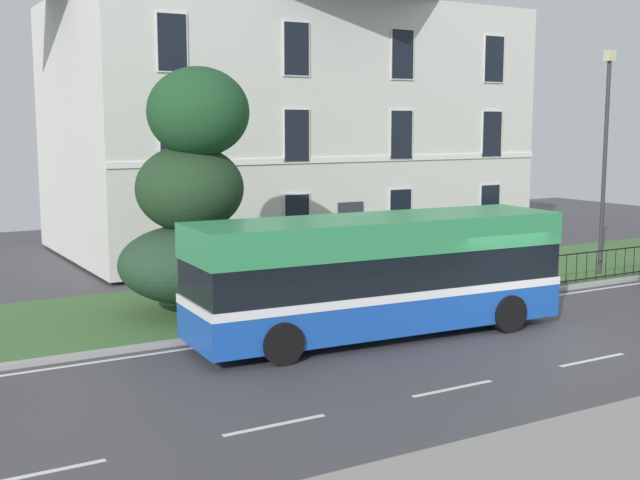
% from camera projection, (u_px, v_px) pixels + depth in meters
% --- Properties ---
extents(ground_plane, '(60.00, 56.00, 0.18)m').
position_uv_depth(ground_plane, '(499.00, 331.00, 21.10)').
color(ground_plane, '#434146').
extents(georgian_townhouse, '(18.81, 10.43, 11.43)m').
position_uv_depth(georgian_townhouse, '(286.00, 109.00, 34.93)').
color(georgian_townhouse, silver).
rests_on(georgian_townhouse, ground_plane).
extents(iron_verge_railing, '(14.38, 0.04, 0.97)m').
position_uv_depth(iron_verge_railing, '(484.00, 279.00, 24.84)').
color(iron_verge_railing, black).
rests_on(iron_verge_railing, ground_plane).
extents(evergreen_tree, '(3.96, 3.96, 6.62)m').
position_uv_depth(evergreen_tree, '(193.00, 206.00, 22.24)').
color(evergreen_tree, '#423328').
rests_on(evergreen_tree, ground_plane).
extents(single_decker_bus, '(9.74, 3.04, 2.99)m').
position_uv_depth(single_decker_bus, '(379.00, 274.00, 20.37)').
color(single_decker_bus, '#1A4DB2').
rests_on(single_decker_bus, ground_plane).
extents(street_lamp_post, '(0.36, 0.24, 7.54)m').
position_uv_depth(street_lamp_post, '(605.00, 149.00, 27.82)').
color(street_lamp_post, '#333338').
rests_on(street_lamp_post, ground_plane).
extents(litter_bin, '(0.46, 0.46, 1.03)m').
position_uv_depth(litter_bin, '(363.00, 287.00, 23.43)').
color(litter_bin, black).
rests_on(litter_bin, ground_plane).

